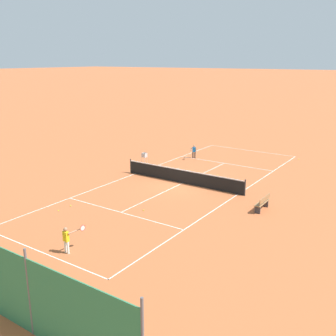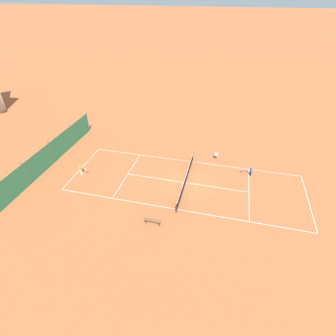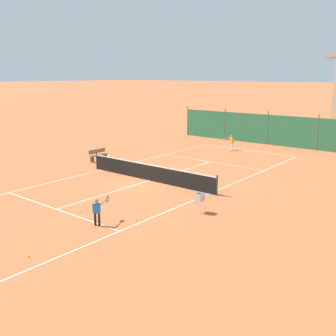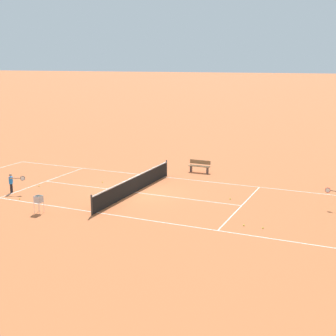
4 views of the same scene
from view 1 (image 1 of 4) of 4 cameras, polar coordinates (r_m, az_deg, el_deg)
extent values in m
plane|color=#B25B33|center=(26.86, 2.12, -2.21)|extent=(600.00, 600.00, 0.00)
cube|color=white|center=(18.61, -18.19, -11.40)|extent=(8.25, 0.05, 0.01)
cube|color=white|center=(37.14, 11.94, 2.49)|extent=(8.25, 0.05, 0.01)
cube|color=white|center=(25.04, 10.10, -3.78)|extent=(0.05, 23.85, 0.01)
cube|color=white|center=(29.14, -4.73, -0.82)|extent=(0.05, 23.85, 0.01)
cube|color=white|center=(22.01, -6.84, -6.41)|extent=(8.20, 0.05, 0.01)
cube|color=white|center=(32.25, 8.18, 0.69)|extent=(8.20, 0.05, 0.01)
cube|color=white|center=(26.86, 2.12, -2.21)|extent=(0.05, 12.80, 0.01)
cylinder|color=#2D2D2D|center=(24.71, 11.11, -2.81)|extent=(0.08, 0.08, 1.06)
cylinder|color=#2D2D2D|center=(29.27, -5.44, 0.31)|extent=(0.08, 0.08, 1.06)
cube|color=black|center=(26.72, 2.13, -1.28)|extent=(9.10, 0.02, 0.91)
cube|color=white|center=(26.59, 2.14, -0.30)|extent=(9.10, 0.04, 0.06)
cylinder|color=#59595E|center=(13.01, -19.50, -16.67)|extent=(0.08, 0.08, 2.90)
cylinder|color=black|center=(33.64, 3.93, 1.90)|extent=(0.09, 0.09, 0.53)
cylinder|color=black|center=(33.66, 3.64, 1.92)|extent=(0.09, 0.09, 0.53)
cube|color=blue|center=(33.54, 3.80, 2.70)|extent=(0.30, 0.24, 0.41)
sphere|color=#A37556|center=(33.47, 3.81, 3.22)|extent=(0.16, 0.16, 0.16)
cylinder|color=#A37556|center=(33.53, 4.08, 2.69)|extent=(0.06, 0.06, 0.41)
cylinder|color=#A37556|center=(33.32, 3.48, 2.91)|extent=(0.22, 0.40, 0.06)
cylinder|color=black|center=(33.03, 3.42, 2.79)|extent=(0.10, 0.18, 0.03)
torus|color=black|center=(32.80, 3.37, 2.70)|extent=(0.14, 0.27, 0.28)
cylinder|color=silver|center=(32.80, 3.37, 2.70)|extent=(0.11, 0.23, 0.25)
cylinder|color=white|center=(18.07, -14.66, -10.95)|extent=(0.10, 0.10, 0.57)
cylinder|color=white|center=(17.94, -14.31, -11.14)|extent=(0.10, 0.10, 0.57)
cube|color=yellow|center=(17.79, -14.60, -9.58)|extent=(0.29, 0.18, 0.44)
sphere|color=#A37556|center=(17.65, -14.67, -8.60)|extent=(0.17, 0.17, 0.17)
cylinder|color=#A37556|center=(17.92, -14.93, -9.41)|extent=(0.06, 0.06, 0.44)
cylinder|color=#A37556|center=(17.70, -13.72, -9.03)|extent=(0.11, 0.45, 0.06)
cylinder|color=black|center=(17.87, -12.88, -8.73)|extent=(0.05, 0.20, 0.03)
torus|color=red|center=(18.00, -12.27, -8.50)|extent=(0.05, 0.28, 0.28)
cylinder|color=silver|center=(18.00, -12.27, -8.50)|extent=(0.03, 0.25, 0.25)
sphere|color=#CCE033|center=(22.86, -15.60, -5.97)|extent=(0.07, 0.07, 0.07)
sphere|color=#CCE033|center=(34.90, 18.45, 1.23)|extent=(0.07, 0.07, 0.07)
sphere|color=#CCE033|center=(23.39, -13.96, -5.34)|extent=(0.07, 0.07, 0.07)
sphere|color=#CCE033|center=(28.74, 7.20, -1.06)|extent=(0.07, 0.07, 0.07)
sphere|color=#CCE033|center=(33.03, 1.28, 1.26)|extent=(0.07, 0.07, 0.07)
sphere|color=#CCE033|center=(32.40, 5.95, 0.89)|extent=(0.07, 0.07, 0.07)
sphere|color=#CCE033|center=(36.73, 5.93, 2.65)|extent=(0.07, 0.07, 0.07)
sphere|color=#CCE033|center=(22.12, -3.58, -6.13)|extent=(0.07, 0.07, 0.07)
cylinder|color=#B7B7BC|center=(31.82, -3.01, 1.13)|extent=(0.02, 0.02, 0.55)
cylinder|color=#B7B7BC|center=(32.02, -3.49, 1.22)|extent=(0.02, 0.02, 0.55)
cylinder|color=#B7B7BC|center=(31.55, -3.38, 1.00)|extent=(0.02, 0.02, 0.55)
cylinder|color=#B7B7BC|center=(31.76, -3.87, 1.09)|extent=(0.02, 0.02, 0.55)
cube|color=#B7B7BC|center=(31.72, -3.45, 1.61)|extent=(0.34, 0.34, 0.02)
cube|color=#B7B7BC|center=(31.81, -3.27, 1.95)|extent=(0.34, 0.02, 0.34)
cube|color=#B7B7BC|center=(31.55, -3.64, 1.83)|extent=(0.34, 0.02, 0.34)
cube|color=#B7B7BC|center=(31.58, -3.21, 1.85)|extent=(0.02, 0.34, 0.34)
cube|color=#B7B7BC|center=(31.78, -3.69, 1.93)|extent=(0.02, 0.34, 0.34)
sphere|color=#CCE033|center=(31.81, -3.52, 1.72)|extent=(0.07, 0.07, 0.07)
sphere|color=#CCE033|center=(31.78, -3.32, 1.72)|extent=(0.07, 0.07, 0.07)
sphere|color=#CCE033|center=(31.74, -3.56, 1.69)|extent=(0.07, 0.07, 0.07)
sphere|color=#CCE033|center=(31.64, -3.30, 1.65)|extent=(0.07, 0.07, 0.07)
sphere|color=#CCE033|center=(31.71, -3.72, 1.68)|extent=(0.07, 0.07, 0.07)
sphere|color=#CCE033|center=(31.66, -3.27, 1.66)|extent=(0.07, 0.07, 0.07)
sphere|color=#CCE033|center=(31.58, -3.39, 1.73)|extent=(0.07, 0.07, 0.07)
sphere|color=#CCE033|center=(31.60, -3.62, 1.73)|extent=(0.07, 0.07, 0.07)
sphere|color=#CCE033|center=(31.76, -3.48, 1.81)|extent=(0.07, 0.07, 0.07)
sphere|color=#CCE033|center=(31.74, -3.63, 1.80)|extent=(0.07, 0.07, 0.07)
sphere|color=#CCE033|center=(31.60, -3.41, 1.74)|extent=(0.07, 0.07, 0.07)
sphere|color=#CCE033|center=(31.74, -3.29, 1.80)|extent=(0.07, 0.07, 0.07)
sphere|color=#CCE033|center=(31.79, -3.55, 1.92)|extent=(0.07, 0.07, 0.07)
sphere|color=#CCE033|center=(31.72, -3.65, 1.89)|extent=(0.07, 0.07, 0.07)
cube|color=olive|center=(22.65, 13.46, -4.91)|extent=(0.36, 1.50, 0.05)
cube|color=olive|center=(22.51, 13.88, -4.36)|extent=(0.04, 1.50, 0.28)
cube|color=#333338|center=(22.20, 12.86, -5.91)|extent=(0.32, 0.06, 0.44)
cube|color=#333338|center=(23.25, 13.96, -4.98)|extent=(0.32, 0.06, 0.44)
camera|label=2|loc=(27.62, 56.78, 27.26)|focal=28.00mm
camera|label=3|loc=(47.41, -2.32, 12.89)|focal=42.00mm
camera|label=4|loc=(37.95, -42.54, 10.46)|focal=50.00mm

